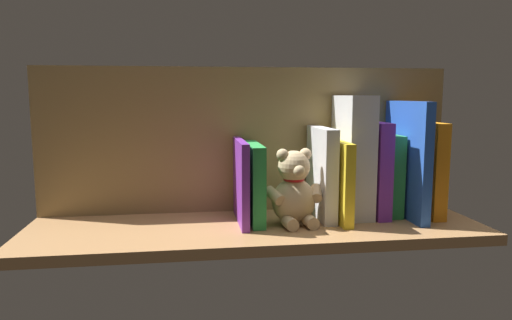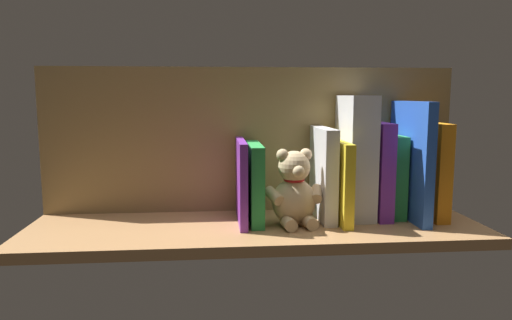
% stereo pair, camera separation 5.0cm
% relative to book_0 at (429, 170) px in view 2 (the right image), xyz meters
% --- Properties ---
extents(ground_plane, '(0.95, 0.30, 0.02)m').
position_rel_book_0_xyz_m(ground_plane, '(0.39, 0.03, -0.12)').
color(ground_plane, '#A87A4C').
extents(shelf_back_panel, '(0.95, 0.02, 0.33)m').
position_rel_book_0_xyz_m(shelf_back_panel, '(0.39, -0.09, 0.06)').
color(shelf_back_panel, olive).
rests_on(shelf_back_panel, ground_plane).
extents(book_0, '(0.03, 0.16, 0.21)m').
position_rel_book_0_xyz_m(book_0, '(0.00, 0.00, 0.00)').
color(book_0, orange).
rests_on(book_0, ground_plane).
extents(book_1, '(0.02, 0.14, 0.20)m').
position_rel_book_0_xyz_m(book_1, '(0.03, -0.01, -0.00)').
color(book_1, orange).
rests_on(book_1, ground_plane).
extents(book_2, '(0.02, 0.19, 0.26)m').
position_rel_book_0_xyz_m(book_2, '(0.05, 0.02, 0.02)').
color(book_2, blue).
rests_on(book_2, ground_plane).
extents(book_3, '(0.03, 0.13, 0.18)m').
position_rel_book_0_xyz_m(book_3, '(0.08, -0.02, -0.01)').
color(book_3, green).
rests_on(book_3, ground_plane).
extents(book_4, '(0.03, 0.14, 0.21)m').
position_rel_book_0_xyz_m(book_4, '(0.12, -0.01, 0.00)').
color(book_4, purple).
rests_on(book_4, ground_plane).
extents(dictionary_thick_white, '(0.06, 0.14, 0.27)m').
position_rel_book_0_xyz_m(dictionary_thick_white, '(0.17, -0.01, 0.03)').
color(dictionary_thick_white, silver).
rests_on(dictionary_thick_white, ground_plane).
extents(book_5, '(0.02, 0.19, 0.17)m').
position_rel_book_0_xyz_m(book_5, '(0.21, 0.01, -0.02)').
color(book_5, yellow).
rests_on(book_5, ground_plane).
extents(book_6, '(0.03, 0.16, 0.20)m').
position_rel_book_0_xyz_m(book_6, '(0.24, 0.00, -0.01)').
color(book_6, silver).
rests_on(book_6, ground_plane).
extents(teddy_bear, '(0.13, 0.11, 0.16)m').
position_rel_book_0_xyz_m(teddy_bear, '(0.31, 0.05, -0.03)').
color(teddy_bear, '#D1B284').
rests_on(teddy_bear, ground_plane).
extents(book_7, '(0.03, 0.17, 0.17)m').
position_rel_book_0_xyz_m(book_7, '(0.40, 0.00, -0.02)').
color(book_7, green).
rests_on(book_7, ground_plane).
extents(book_8, '(0.02, 0.18, 0.18)m').
position_rel_book_0_xyz_m(book_8, '(0.42, 0.01, -0.02)').
color(book_8, purple).
rests_on(book_8, ground_plane).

